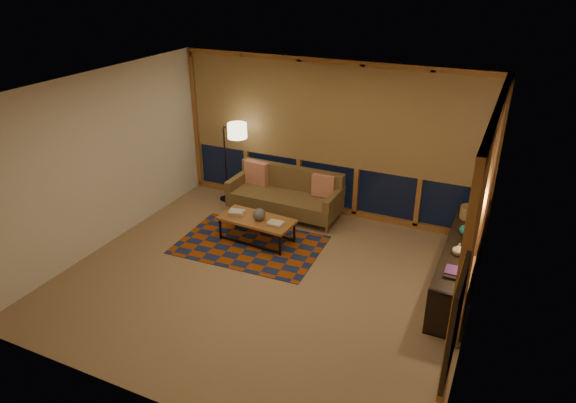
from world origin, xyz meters
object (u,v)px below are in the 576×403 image
at_px(floor_lamp, 225,160).
at_px(bookshelf, 458,264).
at_px(coffee_table, 257,230).
at_px(sofa, 284,194).

xyz_separation_m(floor_lamp, bookshelf, (4.37, -1.09, -0.46)).
bearing_deg(floor_lamp, coffee_table, -26.04).
distance_m(sofa, bookshelf, 3.24).
bearing_deg(sofa, bookshelf, -16.43).
height_order(sofa, floor_lamp, floor_lamp).
xyz_separation_m(sofa, floor_lamp, (-1.27, 0.14, 0.38)).
distance_m(sofa, floor_lamp, 1.34).
distance_m(coffee_table, bookshelf, 3.10).
distance_m(sofa, coffee_table, 1.07).
relative_size(sofa, floor_lamp, 1.25).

